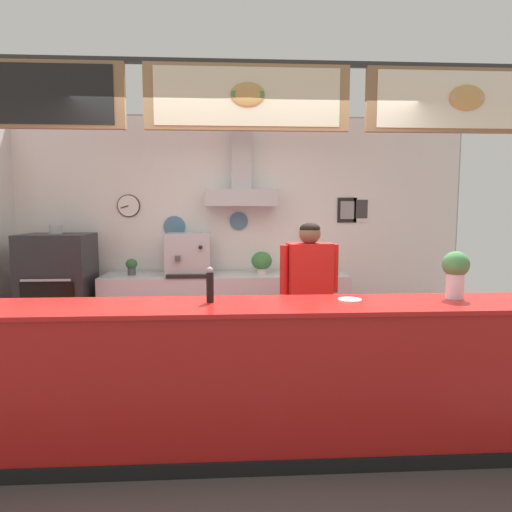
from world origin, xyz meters
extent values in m
plane|color=#3F3A38|center=(0.00, 0.00, 0.00)|extent=(6.76, 6.76, 0.00)
cube|color=#9E9E99|center=(0.00, 2.35, 1.43)|extent=(5.64, 0.12, 2.85)
cube|color=white|center=(0.00, 2.28, 1.43)|extent=(5.60, 0.01, 2.81)
cylinder|color=black|center=(-1.38, 2.27, 1.75)|extent=(0.28, 0.02, 0.28)
cylinder|color=white|center=(-1.38, 2.26, 1.75)|extent=(0.26, 0.01, 0.26)
cube|color=black|center=(-1.42, 2.25, 1.73)|extent=(0.10, 0.01, 0.04)
cylinder|color=teal|center=(-0.82, 2.27, 1.49)|extent=(0.27, 0.02, 0.27)
cylinder|color=teal|center=(-0.02, 2.27, 1.56)|extent=(0.23, 0.02, 0.23)
cylinder|color=white|center=(0.85, 2.27, 1.40)|extent=(0.23, 0.02, 0.23)
cube|color=black|center=(1.36, 2.27, 1.69)|extent=(0.24, 0.02, 0.31)
cube|color=gray|center=(1.36, 2.26, 1.69)|extent=(0.18, 0.01, 0.23)
cube|color=white|center=(1.54, 2.27, 1.71)|extent=(0.21, 0.02, 0.33)
cube|color=#343434|center=(1.54, 2.26, 1.71)|extent=(0.15, 0.01, 0.23)
cube|color=#B7BABF|center=(0.01, 2.11, 1.84)|extent=(0.86, 0.36, 0.20)
cube|color=#B7BABF|center=(0.01, 2.17, 2.37)|extent=(0.24, 0.24, 0.86)
cube|color=#2D2D2D|center=(0.00, 0.00, 2.77)|extent=(4.84, 0.04, 0.04)
cube|color=olive|center=(-1.61, -0.03, 2.51)|extent=(1.48, 0.05, 0.47)
cube|color=black|center=(-1.61, -0.06, 2.51)|extent=(1.34, 0.01, 0.41)
cube|color=#9E754C|center=(0.00, -0.03, 2.51)|extent=(1.48, 0.05, 0.47)
cube|color=beige|center=(0.00, -0.06, 2.51)|extent=(1.34, 0.01, 0.41)
ellipsoid|color=tan|center=(0.00, -0.07, 2.53)|extent=(0.25, 0.04, 0.17)
cube|color=#51843D|center=(0.00, -0.08, 2.53)|extent=(0.24, 0.01, 0.04)
cube|color=olive|center=(1.61, -0.03, 2.51)|extent=(1.48, 0.05, 0.47)
cube|color=#F2E5C6|center=(1.61, -0.06, 2.51)|extent=(1.34, 0.01, 0.41)
ellipsoid|color=tan|center=(1.61, -0.07, 2.53)|extent=(0.27, 0.04, 0.19)
cube|color=tan|center=(1.61, -0.08, 2.53)|extent=(0.25, 0.01, 0.05)
cube|color=#B21916|center=(0.00, -0.36, 0.52)|extent=(4.96, 0.57, 1.04)
cube|color=red|center=(0.00, -0.36, 1.05)|extent=(5.05, 0.60, 0.03)
cube|color=black|center=(0.00, -0.66, 0.05)|extent=(4.96, 0.02, 0.10)
cube|color=silver|center=(-0.19, 1.95, 0.47)|extent=(2.90, 0.60, 0.93)
cube|color=#9FA1A5|center=(-0.19, 1.95, 0.17)|extent=(2.75, 0.56, 0.02)
cube|color=#232326|center=(-2.09, 1.78, 0.71)|extent=(0.74, 0.62, 1.43)
cube|color=black|center=(-2.09, 1.45, 0.83)|extent=(0.56, 0.02, 0.20)
cube|color=#A3A5AD|center=(-2.09, 1.44, 0.96)|extent=(0.52, 0.02, 0.02)
cylinder|color=#A3A5AD|center=(-2.09, 1.78, 1.48)|extent=(0.14, 0.14, 0.10)
cube|color=#232328|center=(0.63, 0.86, 0.42)|extent=(0.34, 0.24, 0.83)
cube|color=red|center=(0.63, 0.86, 1.11)|extent=(0.44, 0.27, 0.55)
cylinder|color=red|center=(0.88, 0.89, 1.14)|extent=(0.08, 0.08, 0.47)
cylinder|color=red|center=(0.38, 0.83, 1.14)|extent=(0.08, 0.08, 0.47)
sphere|color=brown|center=(0.63, 0.86, 1.48)|extent=(0.21, 0.21, 0.21)
ellipsoid|color=black|center=(0.63, 0.86, 1.52)|extent=(0.20, 0.20, 0.11)
cube|color=#B7BABF|center=(-0.62, 1.93, 1.18)|extent=(0.52, 0.41, 0.50)
cylinder|color=#4C4C51|center=(-0.72, 1.69, 1.15)|extent=(0.06, 0.06, 0.06)
cube|color=black|center=(-0.62, 1.68, 0.95)|extent=(0.46, 0.10, 0.04)
sphere|color=black|center=(-0.47, 1.70, 1.28)|extent=(0.04, 0.04, 0.04)
cylinder|color=beige|center=(0.25, 1.96, 0.97)|extent=(0.13, 0.13, 0.07)
ellipsoid|color=#387A3D|center=(0.25, 1.96, 1.09)|extent=(0.25, 0.25, 0.22)
cylinder|color=#4C4C51|center=(-1.29, 1.94, 0.97)|extent=(0.09, 0.09, 0.09)
ellipsoid|color=#2D6638|center=(-1.29, 1.94, 1.06)|extent=(0.13, 0.13, 0.12)
cylinder|color=#9E563D|center=(0.97, 1.99, 0.97)|extent=(0.10, 0.10, 0.08)
ellipsoid|color=#47894C|center=(0.97, 1.99, 1.08)|extent=(0.20, 0.20, 0.18)
cylinder|color=black|center=(-0.27, -0.30, 1.17)|extent=(0.05, 0.05, 0.21)
sphere|color=gray|center=(-0.27, -0.30, 1.29)|extent=(0.05, 0.05, 0.05)
cylinder|color=white|center=(0.71, -0.30, 1.07)|extent=(0.17, 0.17, 0.01)
cylinder|color=silver|center=(1.49, -0.26, 1.16)|extent=(0.13, 0.13, 0.18)
cylinder|color=gray|center=(1.49, -0.26, 1.10)|extent=(0.12, 0.12, 0.06)
ellipsoid|color=#47894C|center=(1.49, -0.26, 1.32)|extent=(0.19, 0.19, 0.19)
camera|label=1|loc=(-0.13, -3.37, 1.72)|focal=31.44mm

